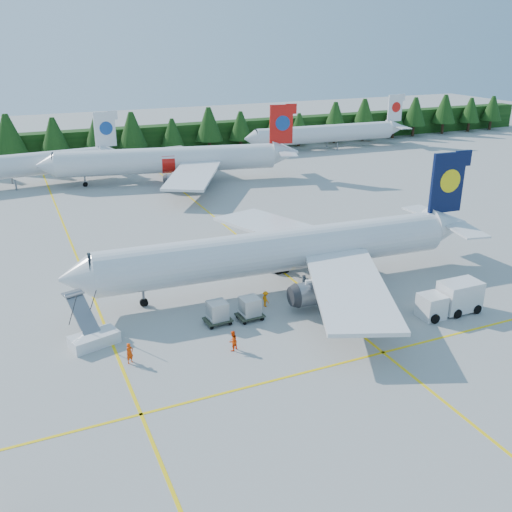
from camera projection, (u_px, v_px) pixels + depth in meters
name	position (u px, v px, depth m)	size (l,w,h in m)	color
ground	(285.00, 334.00, 49.41)	(320.00, 320.00, 0.00)	gray
taxi_stripe_a	(85.00, 276.00, 61.15)	(0.25, 120.00, 0.01)	yellow
taxi_stripe_b	(255.00, 250.00, 68.69)	(0.25, 120.00, 0.01)	yellow
taxi_stripe_cross	(319.00, 369.00, 44.30)	(80.00, 0.25, 0.01)	yellow
treeline_hedge	(108.00, 143.00, 118.11)	(220.00, 4.00, 6.00)	black
airliner_navy	(272.00, 253.00, 57.32)	(43.00, 35.30, 12.50)	silver
airliner_red	(164.00, 161.00, 98.10)	(43.39, 35.36, 12.75)	silver
airliner_far_right	(321.00, 134.00, 126.38)	(38.72, 5.70, 11.25)	silver
airstairs	(92.00, 335.00, 47.67)	(4.30, 5.84, 3.52)	silver
service_truck	(450.00, 299.00, 52.60)	(6.15, 2.36, 2.96)	silver
uld_pair	(234.00, 309.00, 51.15)	(5.41, 2.29, 1.79)	#313526
crew_a	(130.00, 353.00, 44.80)	(0.63, 0.42, 1.74)	#E73A04
crew_b	(233.00, 341.00, 46.60)	(0.85, 0.66, 1.75)	#FF3D05
crew_c	(266.00, 299.00, 54.15)	(0.65, 0.44, 1.57)	orange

